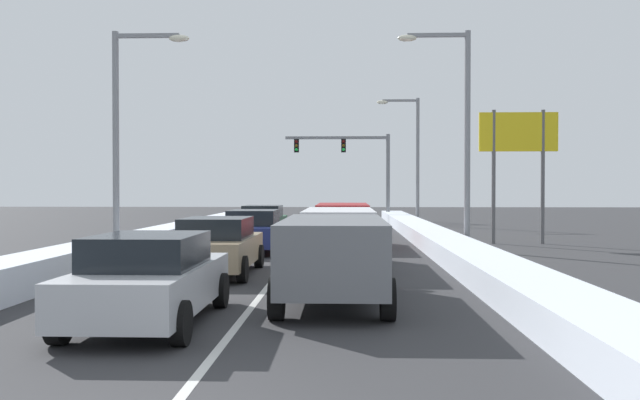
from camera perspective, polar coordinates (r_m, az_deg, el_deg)
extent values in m
plane|color=#333335|center=(22.51, -2.42, -4.81)|extent=(120.00, 120.00, 0.00)
cube|color=silver|center=(26.75, -1.69, -3.88)|extent=(0.14, 47.02, 0.01)
cube|color=silver|center=(26.90, 9.66, -3.22)|extent=(1.48, 47.02, 0.61)
cube|color=silver|center=(27.59, -12.76, -2.98)|extent=(1.33, 47.02, 0.75)
cube|color=slate|center=(13.13, 1.18, -4.36)|extent=(1.95, 4.90, 1.25)
cube|color=black|center=(10.70, 0.96, -4.10)|extent=(1.56, 0.06, 0.55)
cube|color=red|center=(10.79, -3.20, -6.05)|extent=(0.20, 0.08, 0.28)
cube|color=red|center=(10.76, 5.14, -6.08)|extent=(0.20, 0.08, 0.28)
cylinder|color=black|center=(14.93, -2.41, -6.32)|extent=(0.25, 0.74, 0.74)
cylinder|color=black|center=(14.91, 4.98, -6.34)|extent=(0.25, 0.74, 0.74)
cylinder|color=black|center=(11.58, -3.75, -8.45)|extent=(0.25, 0.74, 0.74)
cylinder|color=black|center=(11.55, 5.83, -8.48)|extent=(0.25, 0.74, 0.74)
cube|color=silver|center=(19.18, 1.64, -2.68)|extent=(1.95, 4.90, 1.25)
cube|color=black|center=(16.76, 1.57, -2.26)|extent=(1.56, 0.06, 0.55)
cube|color=red|center=(16.82, -1.09, -3.53)|extent=(0.20, 0.08, 0.28)
cube|color=red|center=(16.81, 4.24, -3.54)|extent=(0.20, 0.08, 0.28)
cylinder|color=black|center=(20.96, -0.94, -4.22)|extent=(0.25, 0.74, 0.74)
cylinder|color=black|center=(20.94, 4.30, -4.22)|extent=(0.25, 0.74, 0.74)
cylinder|color=black|center=(17.58, -1.53, -5.22)|extent=(0.25, 0.74, 0.74)
cylinder|color=black|center=(17.56, 4.73, -5.23)|extent=(0.25, 0.74, 0.74)
cube|color=maroon|center=(25.99, 1.96, -1.72)|extent=(1.95, 4.90, 1.25)
cube|color=black|center=(23.57, 1.94, -1.33)|extent=(1.56, 0.06, 0.55)
cube|color=red|center=(23.61, 0.04, -2.24)|extent=(0.20, 0.08, 0.28)
cube|color=red|center=(23.60, 3.83, -2.24)|extent=(0.20, 0.08, 0.28)
cylinder|color=black|center=(27.74, -0.01, -2.95)|extent=(0.25, 0.74, 0.74)
cylinder|color=black|center=(27.74, 3.94, -2.95)|extent=(0.25, 0.74, 0.74)
cylinder|color=black|center=(24.35, -0.31, -3.49)|extent=(0.25, 0.74, 0.74)
cylinder|color=black|center=(24.35, 4.20, -3.50)|extent=(0.25, 0.74, 0.74)
cube|color=#38383D|center=(32.51, 1.69, -1.91)|extent=(1.82, 4.50, 0.70)
cube|color=black|center=(32.34, 1.69, -0.86)|extent=(1.64, 2.20, 0.55)
cube|color=red|center=(30.32, 0.35, -1.89)|extent=(0.24, 0.08, 0.14)
cube|color=red|center=(30.31, 2.96, -1.90)|extent=(0.24, 0.08, 0.14)
cylinder|color=black|center=(34.09, 0.21, -2.28)|extent=(0.22, 0.66, 0.66)
cylinder|color=black|center=(34.08, 3.20, -2.29)|extent=(0.22, 0.66, 0.66)
cylinder|color=black|center=(31.00, 0.02, -2.61)|extent=(0.22, 0.66, 0.66)
cylinder|color=black|center=(30.99, 3.31, -2.61)|extent=(0.22, 0.66, 0.66)
cube|color=#B7BABF|center=(11.57, -14.31, -7.18)|extent=(1.82, 4.50, 0.70)
cube|color=black|center=(11.36, -14.54, -4.26)|extent=(1.64, 2.20, 0.55)
cube|color=red|center=(9.75, -21.97, -8.04)|extent=(0.24, 0.08, 0.14)
cube|color=red|center=(9.27, -14.06, -8.46)|extent=(0.24, 0.08, 0.14)
cylinder|color=black|center=(13.34, -16.11, -7.41)|extent=(0.22, 0.66, 0.66)
cylinder|color=black|center=(12.90, -8.51, -7.66)|extent=(0.22, 0.66, 0.66)
cylinder|color=black|center=(10.48, -21.49, -9.73)|extent=(0.22, 0.66, 0.66)
cylinder|color=black|center=(9.92, -11.87, -10.30)|extent=(0.22, 0.66, 0.66)
cube|color=#937F60|center=(17.77, -8.75, -4.32)|extent=(1.82, 4.50, 0.70)
cube|color=black|center=(17.58, -8.85, -2.40)|extent=(1.64, 2.20, 0.55)
cube|color=red|center=(15.78, -12.74, -4.56)|extent=(0.24, 0.08, 0.14)
cube|color=red|center=(15.48, -7.77, -4.65)|extent=(0.24, 0.08, 0.14)
cylinder|color=black|center=(19.49, -10.46, -4.74)|extent=(0.22, 0.66, 0.66)
cylinder|color=black|center=(19.19, -5.25, -4.82)|extent=(0.22, 0.66, 0.66)
cylinder|color=black|center=(16.50, -12.82, -5.79)|extent=(0.22, 0.66, 0.66)
cylinder|color=black|center=(16.13, -6.67, -5.92)|extent=(0.22, 0.66, 0.66)
cube|color=navy|center=(23.91, -5.66, -2.96)|extent=(1.82, 4.50, 0.70)
cube|color=black|center=(23.73, -5.71, -1.52)|extent=(1.64, 2.20, 0.55)
cube|color=red|center=(21.84, -8.24, -3.02)|extent=(0.24, 0.08, 0.14)
cube|color=red|center=(21.64, -4.63, -3.05)|extent=(0.24, 0.08, 0.14)
cylinder|color=black|center=(25.59, -7.17, -3.37)|extent=(0.22, 0.66, 0.66)
cylinder|color=black|center=(25.37, -3.19, -3.41)|extent=(0.22, 0.66, 0.66)
cylinder|color=black|center=(22.55, -8.44, -3.96)|extent=(0.22, 0.66, 0.66)
cylinder|color=black|center=(22.29, -3.93, -4.01)|extent=(0.22, 0.66, 0.66)
cube|color=#1E5633|center=(30.46, -4.89, -2.11)|extent=(1.82, 4.50, 0.70)
cube|color=black|center=(30.29, -4.92, -0.98)|extent=(1.64, 2.20, 0.55)
cube|color=red|center=(28.38, -6.82, -2.10)|extent=(0.24, 0.08, 0.14)
cube|color=red|center=(28.19, -4.04, -2.11)|extent=(0.24, 0.08, 0.14)
cylinder|color=black|center=(32.13, -6.13, -2.49)|extent=(0.22, 0.66, 0.66)
cylinder|color=black|center=(31.92, -2.96, -2.51)|extent=(0.22, 0.66, 0.66)
cylinder|color=black|center=(29.07, -7.00, -2.85)|extent=(0.22, 0.66, 0.66)
cylinder|color=black|center=(28.84, -3.51, -2.88)|extent=(0.22, 0.66, 0.66)
cylinder|color=slate|center=(48.08, 5.85, 1.96)|extent=(0.28, 0.28, 6.20)
cube|color=slate|center=(48.11, 1.44, 5.36)|extent=(7.40, 0.20, 0.20)
cube|color=black|center=(48.07, 2.03, 4.68)|extent=(0.34, 0.34, 0.95)
sphere|color=#4C0A0A|center=(47.90, 2.03, 5.03)|extent=(0.22, 0.22, 0.22)
sphere|color=#593F0C|center=(47.88, 2.03, 4.69)|extent=(0.22, 0.22, 0.22)
sphere|color=green|center=(47.87, 2.03, 4.35)|extent=(0.22, 0.22, 0.22)
cube|color=black|center=(48.20, -2.03, 4.67)|extent=(0.34, 0.34, 0.95)
sphere|color=#4C0A0A|center=(48.03, -2.04, 5.02)|extent=(0.22, 0.22, 0.22)
sphere|color=#593F0C|center=(48.01, -2.04, 4.68)|extent=(0.22, 0.22, 0.22)
sphere|color=green|center=(47.99, -2.04, 4.34)|extent=(0.22, 0.22, 0.22)
cylinder|color=gray|center=(24.93, 12.52, 4.97)|extent=(0.22, 0.22, 8.02)
cube|color=gray|center=(25.32, 10.03, 13.75)|extent=(2.20, 0.14, 0.14)
ellipsoid|color=#EAE5C6|center=(25.18, 7.48, 13.60)|extent=(0.70, 0.36, 0.24)
cylinder|color=gray|center=(41.84, 8.38, 3.27)|extent=(0.22, 0.22, 7.91)
cube|color=gray|center=(42.06, 6.88, 8.47)|extent=(2.20, 0.14, 0.14)
ellipsoid|color=#EAE5C6|center=(41.97, 5.37, 8.35)|extent=(0.70, 0.36, 0.24)
cylinder|color=gray|center=(23.84, -17.11, 4.66)|extent=(0.22, 0.22, 7.63)
cube|color=gray|center=(24.03, -14.61, 13.48)|extent=(2.20, 0.14, 0.14)
ellipsoid|color=#EAE5C6|center=(23.72, -11.99, 13.41)|extent=(0.70, 0.36, 0.24)
cylinder|color=#59595B|center=(28.22, 14.66, 1.92)|extent=(0.16, 0.16, 5.50)
cylinder|color=#59595B|center=(28.72, 18.56, 1.89)|extent=(0.16, 0.16, 5.50)
cube|color=yellow|center=(28.55, 16.65, 5.62)|extent=(3.20, 0.12, 1.60)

